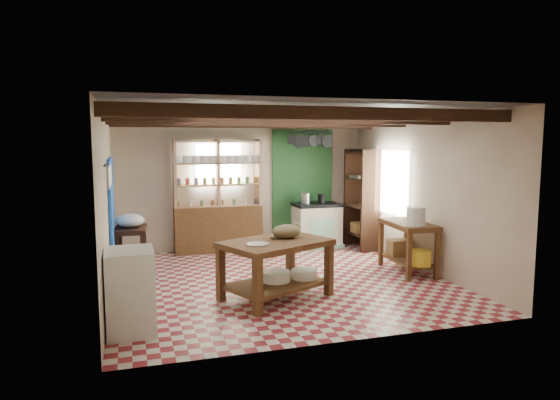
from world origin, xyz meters
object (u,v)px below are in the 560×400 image
object	(u,v)px
prep_table	(131,249)
white_cabinet	(131,291)
cat	(287,231)
work_table	(276,269)
right_counter	(408,247)
stove	(317,225)

from	to	relation	value
prep_table	white_cabinet	xyz separation A→B (m)	(-0.02, -2.80, 0.11)
white_cabinet	cat	size ratio (longest dim) A/B	2.28
prep_table	work_table	bearing A→B (deg)	-42.96
work_table	prep_table	bearing A→B (deg)	108.18
prep_table	white_cabinet	bearing A→B (deg)	-85.75
work_table	cat	distance (m)	0.56
right_counter	prep_table	bearing A→B (deg)	166.95
work_table	right_counter	world-z (taller)	right_counter
work_table	prep_table	distance (m)	2.82
stove	white_cabinet	xyz separation A→B (m)	(-3.67, -3.69, 0.02)
cat	white_cabinet	bearing A→B (deg)	167.89
right_counter	work_table	bearing A→B (deg)	-159.89
stove	work_table	bearing A→B (deg)	-121.10
white_cabinet	prep_table	bearing A→B (deg)	89.09
prep_table	right_counter	bearing A→B (deg)	-13.10
work_table	prep_table	xyz separation A→B (m)	(-1.90, 2.09, -0.03)
work_table	prep_table	size ratio (longest dim) A/B	1.92
right_counter	cat	size ratio (longest dim) A/B	2.81
prep_table	cat	world-z (taller)	cat
prep_table	cat	size ratio (longest dim) A/B	1.77
work_table	cat	bearing A→B (deg)	11.31
work_table	stove	xyz separation A→B (m)	(1.75, 2.97, 0.05)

